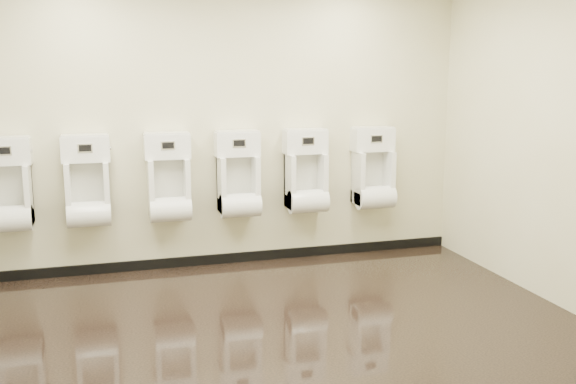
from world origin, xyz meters
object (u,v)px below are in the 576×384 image
urinal_5 (373,174)px  urinal_0 (8,191)px  urinal_2 (169,184)px  urinal_4 (306,177)px  urinal_1 (88,188)px  urinal_3 (239,180)px

urinal_5 → urinal_0: bearing=180.0°
urinal_2 → urinal_4: (1.38, 0.00, 0.00)m
urinal_2 → urinal_4: same height
urinal_1 → urinal_4: bearing=0.0°
urinal_0 → urinal_4: bearing=0.0°
urinal_0 → urinal_4: size_ratio=1.00×
urinal_1 → urinal_4: size_ratio=1.00×
urinal_2 → urinal_1: bearing=180.0°
urinal_1 → urinal_3: 1.42m
urinal_0 → urinal_1: (0.68, 0.00, 0.00)m
urinal_2 → urinal_0: bearing=180.0°
urinal_2 → urinal_5: (2.11, 0.00, 0.00)m
urinal_0 → urinal_2: same height
urinal_2 → urinal_4: bearing=0.0°
urinal_1 → urinal_3: bearing=0.0°
urinal_5 → urinal_3: bearing=180.0°
urinal_0 → urinal_4: same height
urinal_4 → urinal_5: bearing=0.0°
urinal_0 → urinal_5: size_ratio=1.00×
urinal_0 → urinal_4: (2.80, 0.00, 0.00)m
urinal_0 → urinal_5: same height
urinal_4 → urinal_1: bearing=180.0°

